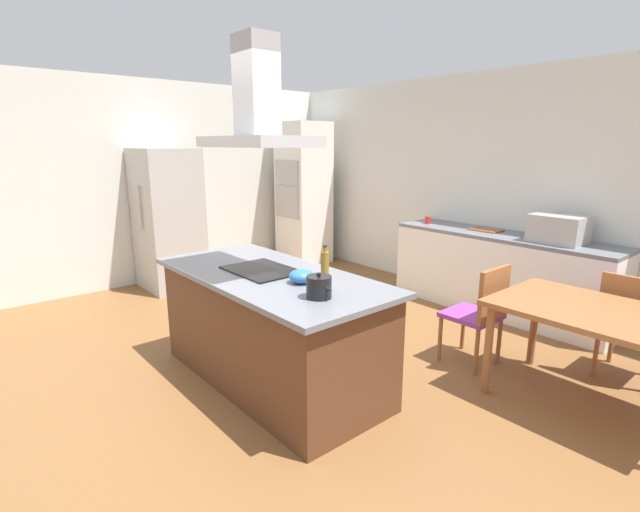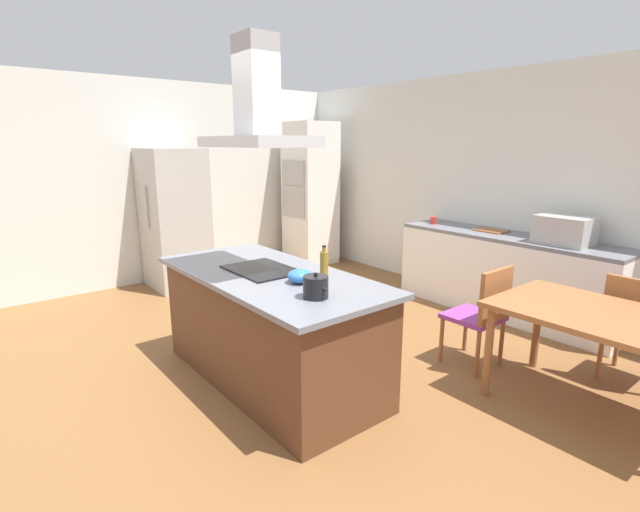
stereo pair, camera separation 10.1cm
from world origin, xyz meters
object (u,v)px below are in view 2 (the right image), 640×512
Objects in this scene: mixing_bowl at (300,276)px; chair_at_left_end at (483,311)px; tea_kettle at (316,287)px; coffee_mug_red at (433,220)px; cutting_board at (491,231)px; chair_facing_back_wall at (636,324)px; range_hood at (257,112)px; countertop_microwave at (564,230)px; refrigerator at (175,219)px; cooktop at (262,270)px; olive_oil_bottle at (324,263)px; dining_table at (604,325)px; wall_oven_stack at (310,194)px.

chair_at_left_end is at bearing 68.58° from mixing_bowl.
mixing_bowl is (-0.34, 0.12, -0.02)m from tea_kettle.
cutting_board is (0.73, 0.11, -0.04)m from coffee_mug_red.
range_hood is (-1.96, -2.18, 1.59)m from chair_facing_back_wall.
refrigerator is (-3.91, -2.43, -0.13)m from countertop_microwave.
coffee_mug_red reaches higher than chair_facing_back_wall.
cooktop is 3.06m from countertop_microwave.
cutting_board is (-0.21, 2.64, -0.09)m from olive_oil_bottle.
mixing_bowl is 0.36× the size of countertop_microwave.
mixing_bowl reaches higher than chair_at_left_end.
range_hood is at bearing -124.56° from chair_at_left_end.
mixing_bowl reaches higher than chair_facing_back_wall.
countertop_microwave is (0.58, 2.85, 0.09)m from mixing_bowl.
olive_oil_bottle is 1.99m from dining_table.
wall_oven_stack is at bearing 174.36° from chair_facing_back_wall.
chair_at_left_end is at bearing 63.20° from olive_oil_bottle.
mixing_bowl reaches higher than dining_table.
range_hood reaches higher than wall_oven_stack.
countertop_microwave is 0.27× the size of refrigerator.
tea_kettle is at bearing -117.14° from chair_facing_back_wall.
tea_kettle is 0.64× the size of cutting_board.
tea_kettle is 0.24× the size of range_hood.
wall_oven_stack reaches higher than olive_oil_bottle.
olive_oil_bottle reaches higher than chair_at_left_end.
tea_kettle is 1.21× the size of mixing_bowl.
wall_oven_stack is (-2.80, 2.65, 0.20)m from cooktop.
chair_at_left_end is at bearing -16.47° from wall_oven_stack.
tea_kettle is 2.59m from chair_facing_back_wall.
range_hood is (-1.04, -1.51, 1.59)m from chair_at_left_end.
range_hood is (-1.96, -1.51, 1.43)m from dining_table.
mixing_bowl is at bearing -70.64° from coffee_mug_red.
tea_kettle reaches higher than chair_facing_back_wall.
chair_facing_back_wall is at bearing -37.40° from countertop_microwave.
coffee_mug_red is at bearing -177.90° from countertop_microwave.
chair_at_left_end is 2.43m from range_hood.
cooktop reaches higher than chair_at_left_end.
olive_oil_bottle is 2.48m from chair_facing_back_wall.
dining_table is at bearing -56.10° from countertop_microwave.
cooktop is 2.87m from coffee_mug_red.
refrigerator reaches higher than olive_oil_bottle.
refrigerator reaches higher than mixing_bowl.
mixing_bowl reaches higher than coffee_mug_red.
wall_oven_stack reaches higher than cooktop.
cooktop is 2.95m from chair_facing_back_wall.
olive_oil_bottle is 3.99m from wall_oven_stack.
mixing_bowl is 2.65m from chair_facing_back_wall.
tea_kettle is 1.38m from range_hood.
refrigerator is at bearing -160.32° from chair_facing_back_wall.
chair_facing_back_wall is at bearing 90.00° from dining_table.
dining_table is at bearing 0.00° from chair_at_left_end.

